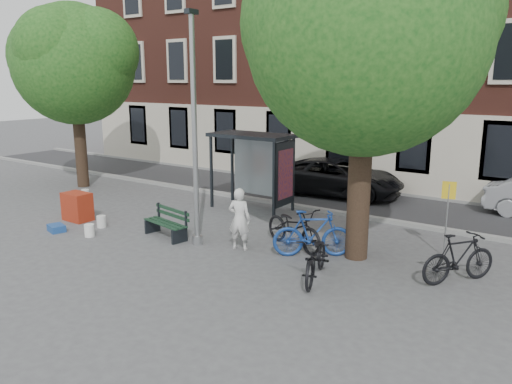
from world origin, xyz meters
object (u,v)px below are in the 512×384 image
object	(u,v)px
bike_b	(313,234)
bike_c	(317,257)
bike_d	(459,258)
notice_sign	(448,202)
lamppost	(195,143)
red_stand	(77,207)
bus_shelter	(263,155)
bench	(167,224)
car_dark	(337,177)
bike_a	(294,227)
painter	(239,219)

from	to	relation	value
bike_b	bike_c	size ratio (longest dim) A/B	1.01
bike_d	notice_sign	size ratio (longest dim) A/B	0.98
lamppost	bike_c	xyz separation A→B (m)	(3.85, -0.36, -2.26)
lamppost	red_stand	world-z (taller)	lamppost
bus_shelter	notice_sign	world-z (taller)	bus_shelter
bus_shelter	bench	size ratio (longest dim) A/B	1.73
bench	bike_c	xyz separation A→B (m)	(4.99, -0.35, 0.15)
car_dark	notice_sign	distance (m)	7.18
lamppost	bike_a	size ratio (longest dim) A/B	2.80
red_stand	lamppost	bearing A→B (deg)	4.60
bus_shelter	notice_sign	bearing A→B (deg)	-11.05
bike_d	car_dark	distance (m)	8.73
lamppost	bike_b	world-z (taller)	lamppost
painter	bike_a	xyz separation A→B (m)	(1.12, 0.91, -0.26)
bike_b	car_dark	distance (m)	7.17
bike_d	car_dark	bearing A→B (deg)	-10.04
red_stand	painter	bearing A→B (deg)	6.75
lamppost	bike_d	world-z (taller)	lamppost
bike_d	car_dark	xyz separation A→B (m)	(-6.01, 6.34, 0.14)
painter	bike_c	world-z (taller)	painter
bike_c	car_dark	world-z (taller)	car_dark
lamppost	bench	size ratio (longest dim) A/B	3.70
bike_c	bike_a	bearing A→B (deg)	116.95
bike_b	notice_sign	xyz separation A→B (m)	(2.75, 1.92, 0.81)
painter	bike_b	size ratio (longest dim) A/B	0.83
lamppost	car_dark	bearing A→B (deg)	86.32
bike_c	lamppost	bearing A→B (deg)	157.82
bench	notice_sign	world-z (taller)	notice_sign
painter	car_dark	distance (m)	7.34
car_dark	red_stand	xyz separation A→B (m)	(-5.22, -8.00, -0.26)
lamppost	bike_b	distance (m)	3.86
car_dark	notice_sign	world-z (taller)	notice_sign
bike_c	car_dark	size ratio (longest dim) A/B	0.39
lamppost	red_stand	size ratio (longest dim) A/B	6.79
bench	bike_c	size ratio (longest dim) A/B	0.82
painter	car_dark	xyz separation A→B (m)	(-0.71, 7.30, -0.13)
bike_c	bike_d	world-z (taller)	bike_d
lamppost	car_dark	xyz separation A→B (m)	(0.49, 7.62, -2.08)
bike_d	red_stand	world-z (taller)	bike_d
car_dark	bus_shelter	bearing A→B (deg)	156.76
car_dark	bike_a	bearing A→B (deg)	-169.88
lamppost	bike_a	xyz separation A→B (m)	(2.32, 1.24, -2.21)
bus_shelter	car_dark	bearing A→B (deg)	72.65
painter	bike_b	world-z (taller)	painter
bus_shelter	painter	size ratio (longest dim) A/B	1.71
bike_b	bike_c	distance (m)	1.52
bike_a	car_dark	bearing A→B (deg)	36.89
bus_shelter	bike_b	world-z (taller)	bus_shelter
bike_a	red_stand	xyz separation A→B (m)	(-7.05, -1.62, -0.12)
bike_d	car_dark	world-z (taller)	car_dark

